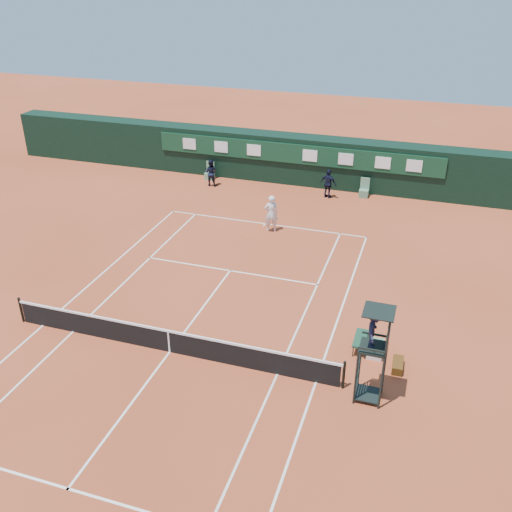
{
  "coord_description": "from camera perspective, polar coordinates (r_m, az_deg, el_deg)",
  "views": [
    {
      "loc": [
        8.21,
        -15.07,
        12.89
      ],
      "look_at": [
        1.39,
        6.0,
        1.2
      ],
      "focal_mm": 40.0,
      "sensor_mm": 36.0,
      "label": 1
    }
  ],
  "objects": [
    {
      "name": "ball_kid_left",
      "position": [
        36.21,
        -4.54,
        8.31
      ],
      "size": [
        0.86,
        0.69,
        1.7
      ],
      "primitive_type": "imported",
      "rotation": [
        0.0,
        0.0,
        3.2
      ],
      "color": "black",
      "rests_on": "ground"
    },
    {
      "name": "court_lines",
      "position": [
        21.46,
        -8.61,
        -9.44
      ],
      "size": [
        11.05,
        23.85,
        0.01
      ],
      "color": "silver",
      "rests_on": "ground"
    },
    {
      "name": "linesman_chair_left",
      "position": [
        37.5,
        -4.65,
        8.14
      ],
      "size": [
        0.55,
        0.5,
        1.15
      ],
      "color": "#619572",
      "rests_on": "ground"
    },
    {
      "name": "tennis_bag",
      "position": [
        20.97,
        13.98,
        -10.55
      ],
      "size": [
        0.4,
        0.85,
        0.31
      ],
      "primitive_type": "cube",
      "rotation": [
        0.0,
        0.0,
        0.04
      ],
      "color": "black",
      "rests_on": "ground"
    },
    {
      "name": "linesman_chair_right",
      "position": [
        35.1,
        10.74,
        6.33
      ],
      "size": [
        0.55,
        0.5,
        1.15
      ],
      "color": "#537F5E",
      "rests_on": "ground"
    },
    {
      "name": "cooler",
      "position": [
        21.28,
        11.84,
        -9.07
      ],
      "size": [
        0.57,
        0.57,
        0.65
      ],
      "color": "silver",
      "rests_on": "ground"
    },
    {
      "name": "ground",
      "position": [
        21.47,
        -8.61,
        -9.45
      ],
      "size": [
        90.0,
        90.0,
        0.0
      ],
      "primitive_type": "plane",
      "color": "#B14A29",
      "rests_on": "ground"
    },
    {
      "name": "umpire_chair",
      "position": [
        18.17,
        11.74,
        -7.89
      ],
      "size": [
        0.96,
        0.95,
        3.42
      ],
      "color": "black",
      "rests_on": "ground"
    },
    {
      "name": "player",
      "position": [
        29.79,
        1.53,
        4.28
      ],
      "size": [
        0.86,
        0.73,
        1.99
      ],
      "primitive_type": "imported",
      "rotation": [
        0.0,
        0.0,
        3.56
      ],
      "color": "silver",
      "rests_on": "ground"
    },
    {
      "name": "ball_kid_right",
      "position": [
        34.42,
        7.25,
        7.18
      ],
      "size": [
        1.12,
        0.72,
        1.77
      ],
      "primitive_type": "imported",
      "rotation": [
        0.0,
        0.0,
        2.84
      ],
      "color": "black",
      "rests_on": "ground"
    },
    {
      "name": "back_wall",
      "position": [
        36.61,
        4.14,
        9.64
      ],
      "size": [
        40.0,
        1.65,
        3.0
      ],
      "color": "black",
      "rests_on": "ground"
    },
    {
      "name": "tennis_net",
      "position": [
        21.17,
        -8.7,
        -8.36
      ],
      "size": [
        12.9,
        0.1,
        1.1
      ],
      "color": "black",
      "rests_on": "ground"
    },
    {
      "name": "tennis_ball",
      "position": [
        29.34,
        -0.87,
        1.83
      ],
      "size": [
        0.06,
        0.06,
        0.06
      ],
      "primitive_type": "sphere",
      "color": "#A8C52D",
      "rests_on": "ground"
    },
    {
      "name": "player_bench",
      "position": [
        21.38,
        10.87,
        -7.87
      ],
      "size": [
        0.56,
        1.2,
        1.1
      ],
      "color": "#193E2A",
      "rests_on": "ground"
    }
  ]
}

